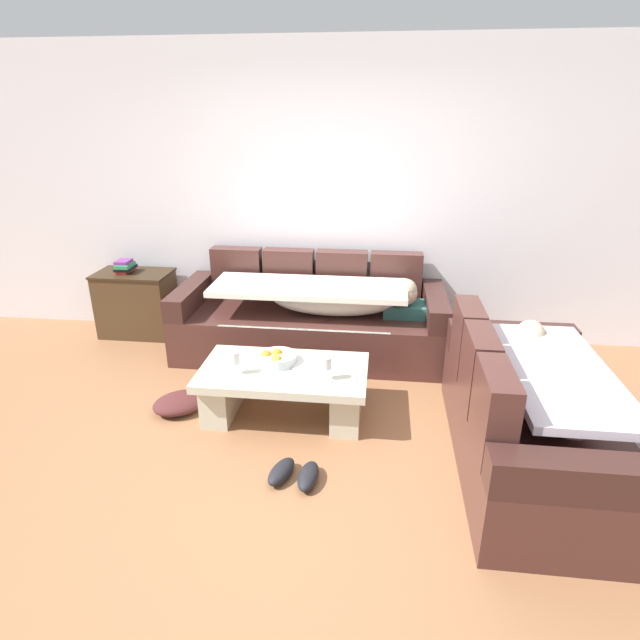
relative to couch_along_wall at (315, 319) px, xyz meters
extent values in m
plane|color=#91613F|center=(0.15, -1.62, -0.33)|extent=(14.00, 14.00, 0.00)
cube|color=silver|center=(0.15, 0.53, 1.02)|extent=(9.00, 0.10, 2.70)
cube|color=#492823|center=(-0.04, -0.02, -0.12)|extent=(2.40, 0.92, 0.42)
cube|color=#492823|center=(-0.80, 0.36, 0.32)|extent=(0.48, 0.16, 0.46)
cube|color=#492823|center=(-0.29, 0.36, 0.32)|extent=(0.48, 0.16, 0.46)
cube|color=#492823|center=(0.22, 0.36, 0.32)|extent=(0.48, 0.16, 0.46)
cube|color=#492823|center=(0.72, 0.36, 0.32)|extent=(0.48, 0.16, 0.46)
cube|color=#3A201C|center=(-1.15, -0.02, 0.19)|extent=(0.18, 0.92, 0.20)
cube|color=#3A201C|center=(1.07, -0.02, 0.19)|extent=(0.18, 0.92, 0.20)
cube|color=#2D6660|center=(0.80, -0.03, 0.15)|extent=(0.36, 0.28, 0.11)
sphere|color=beige|center=(0.80, -0.07, 0.31)|extent=(0.21, 0.21, 0.21)
sphere|color=#CCB793|center=(0.80, -0.07, 0.34)|extent=(0.20, 0.20, 0.20)
ellipsoid|color=silver|center=(0.18, -0.07, 0.23)|extent=(1.10, 0.44, 0.28)
cube|color=silver|center=(-0.04, -0.09, 0.33)|extent=(1.70, 0.60, 0.05)
cube|color=silver|center=(-0.04, -0.46, -0.10)|extent=(1.44, 0.04, 0.38)
cube|color=#492823|center=(1.57, -1.47, -0.12)|extent=(0.92, 1.80, 0.42)
cube|color=#492823|center=(1.19, -1.95, 0.32)|extent=(0.16, 0.45, 0.46)
cube|color=#492823|center=(1.19, -1.47, 0.32)|extent=(0.16, 0.45, 0.46)
cube|color=#492823|center=(1.19, -0.99, 0.32)|extent=(0.16, 0.45, 0.46)
cube|color=#3A201C|center=(1.57, -2.28, 0.19)|extent=(0.92, 0.18, 0.20)
cube|color=#3A201C|center=(1.57, -0.66, 0.19)|extent=(0.92, 0.18, 0.20)
cube|color=#B23838|center=(1.58, -0.93, 0.15)|extent=(0.28, 0.36, 0.11)
sphere|color=#936B4C|center=(1.62, -0.93, 0.31)|extent=(0.21, 0.21, 0.21)
sphere|color=#CCB793|center=(1.62, -0.93, 0.34)|extent=(0.20, 0.20, 0.20)
ellipsoid|color=silver|center=(1.62, -1.55, 0.23)|extent=(0.44, 0.88, 0.28)
cube|color=silver|center=(1.64, -1.47, 0.33)|extent=(0.60, 1.32, 0.05)
cube|color=silver|center=(2.01, -1.47, -0.10)|extent=(0.04, 1.12, 0.38)
cube|color=beige|center=(-0.08, -1.10, 0.02)|extent=(1.20, 0.68, 0.06)
cube|color=beige|center=(-0.54, -1.10, -0.17)|extent=(0.20, 0.54, 0.32)
cube|color=beige|center=(0.38, -1.10, -0.17)|extent=(0.20, 0.54, 0.32)
cylinder|color=silver|center=(-0.14, -1.01, 0.09)|extent=(0.28, 0.28, 0.07)
sphere|color=gold|center=(-0.14, -1.09, 0.11)|extent=(0.08, 0.08, 0.08)
sphere|color=orange|center=(-0.15, -0.99, 0.11)|extent=(0.08, 0.08, 0.08)
sphere|color=orange|center=(-0.22, -1.02, 0.11)|extent=(0.08, 0.08, 0.08)
cylinder|color=silver|center=(-0.40, -1.21, 0.05)|extent=(0.06, 0.06, 0.01)
cylinder|color=silver|center=(-0.40, -1.21, 0.09)|extent=(0.01, 0.01, 0.07)
cylinder|color=silver|center=(-0.40, -1.21, 0.17)|extent=(0.07, 0.07, 0.08)
cylinder|color=silver|center=(0.24, -1.22, 0.05)|extent=(0.06, 0.06, 0.01)
cylinder|color=silver|center=(0.24, -1.22, 0.09)|extent=(0.01, 0.01, 0.07)
cylinder|color=silver|center=(0.24, -1.22, 0.17)|extent=(0.07, 0.07, 0.08)
cube|color=white|center=(0.10, -0.99, 0.06)|extent=(0.32, 0.27, 0.01)
cube|color=#48331E|center=(-1.81, 0.23, -0.02)|extent=(0.70, 0.42, 0.62)
cube|color=#322415|center=(-1.81, 0.23, 0.30)|extent=(0.72, 0.44, 0.02)
cube|color=red|center=(-1.89, 0.23, 0.32)|extent=(0.14, 0.20, 0.03)
cube|color=black|center=(-1.88, 0.23, 0.35)|extent=(0.18, 0.22, 0.03)
cube|color=#338C59|center=(-1.88, 0.22, 0.38)|extent=(0.14, 0.21, 0.03)
cube|color=#72337F|center=(-1.89, 0.23, 0.41)|extent=(0.13, 0.17, 0.03)
ellipsoid|color=black|center=(0.03, -1.81, -0.28)|extent=(0.19, 0.29, 0.09)
ellipsoid|color=black|center=(0.20, -1.84, -0.28)|extent=(0.14, 0.28, 0.09)
ellipsoid|color=#4C2323|center=(-0.88, -1.13, -0.27)|extent=(0.51, 0.50, 0.12)
camera|label=1|loc=(0.57, -4.36, 1.77)|focal=29.12mm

